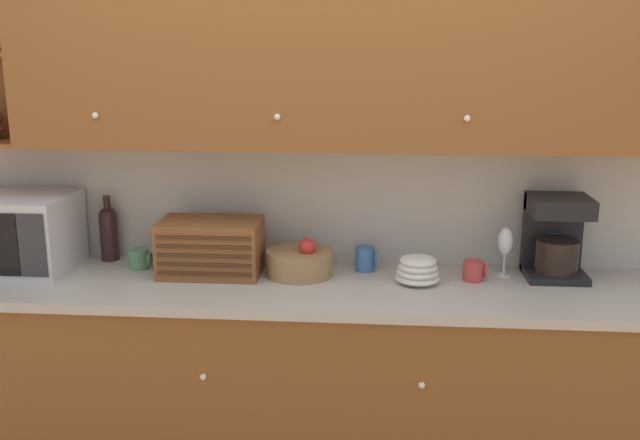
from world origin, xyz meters
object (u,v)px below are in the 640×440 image
at_px(coffee_maker, 556,236).
at_px(bread_box, 211,247).
at_px(mug, 139,259).
at_px(microwave, 13,233).
at_px(fruit_basket, 300,262).
at_px(bowl_stack_on_counter, 418,270).
at_px(wine_bottle, 109,231).
at_px(mug_patterned_third, 366,259).
at_px(mug_blue_second, 474,271).
at_px(wine_glass, 505,243).

bearing_deg(coffee_maker, bread_box, -176.32).
bearing_deg(mug, microwave, -174.32).
xyz_separation_m(fruit_basket, bowl_stack_on_counter, (0.50, -0.07, -0.00)).
height_order(wine_bottle, fruit_basket, wine_bottle).
bearing_deg(mug_patterned_third, mug_blue_second, -12.29).
bearing_deg(wine_bottle, bread_box, -18.50).
distance_m(mug, wine_glass, 1.60).
bearing_deg(mug_blue_second, fruit_basket, 178.91).
relative_size(microwave, bread_box, 1.19).
height_order(wine_bottle, wine_glass, wine_bottle).
height_order(mug, mug_blue_second, same).
bearing_deg(microwave, coffee_maker, 2.41).
bearing_deg(wine_bottle, mug_patterned_third, -3.34).
bearing_deg(mug_blue_second, mug, 178.20).
height_order(mug, mug_patterned_third, mug_patterned_third).
relative_size(wine_bottle, mug_patterned_third, 2.81).
bearing_deg(coffee_maker, mug, -178.58).
relative_size(mug, wine_glass, 0.47).
distance_m(microwave, mug_blue_second, 2.00).
bearing_deg(mug_patterned_third, coffee_maker, -0.65).
relative_size(wine_bottle, bread_box, 0.70).
distance_m(bread_box, bowl_stack_on_counter, 0.89).
bearing_deg(mug, coffee_maker, 1.42).
xyz_separation_m(mug_patterned_third, wine_glass, (0.59, -0.02, 0.09)).
relative_size(fruit_basket, bowl_stack_on_counter, 1.53).
relative_size(bowl_stack_on_counter, coffee_maker, 0.53).
bearing_deg(bowl_stack_on_counter, coffee_maker, 13.65).
bearing_deg(wine_glass, mug, -178.89).
bearing_deg(wine_bottle, bowl_stack_on_counter, -8.95).
distance_m(mug_blue_second, coffee_maker, 0.38).
height_order(microwave, wine_bottle, microwave).
bearing_deg(bread_box, wine_bottle, 161.50).
relative_size(bread_box, mug_blue_second, 4.42).
distance_m(wine_bottle, mug, 0.24).
bearing_deg(mug_blue_second, bowl_stack_on_counter, -167.70).
relative_size(wine_bottle, mug_blue_second, 3.10).
bearing_deg(coffee_maker, mug_blue_second, -165.43).
distance_m(fruit_basket, wine_glass, 0.88).
bearing_deg(mug, mug_blue_second, -1.80).
distance_m(wine_bottle, bread_box, 0.54).
xyz_separation_m(wine_bottle, bread_box, (0.51, -0.17, -0.02)).
distance_m(microwave, fruit_basket, 1.27).
height_order(microwave, bread_box, microwave).
bearing_deg(mug_patterned_third, wine_bottle, 176.66).
distance_m(mug, bowl_stack_on_counter, 1.22).
height_order(microwave, wine_glass, microwave).
relative_size(microwave, mug, 5.03).
bearing_deg(bread_box, microwave, -179.72).
relative_size(microwave, fruit_basket, 1.78).
height_order(wine_bottle, bread_box, wine_bottle).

